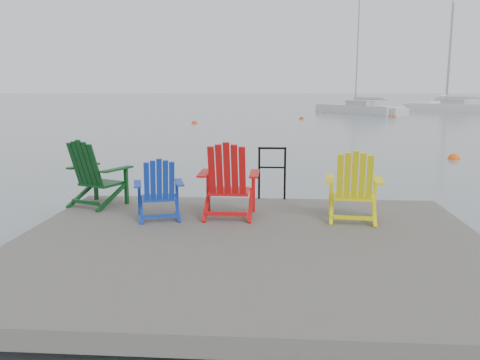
# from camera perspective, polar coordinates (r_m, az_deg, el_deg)

# --- Properties ---
(ground) EXTENTS (400.00, 400.00, 0.00)m
(ground) POSITION_cam_1_polar(r_m,az_deg,el_deg) (6.59, 1.07, -10.99)
(ground) COLOR slate
(ground) RESTS_ON ground
(dock) EXTENTS (6.00, 5.00, 1.40)m
(dock) POSITION_cam_1_polar(r_m,az_deg,el_deg) (6.47, 1.08, -8.12)
(dock) COLOR #2A2825
(dock) RESTS_ON ground
(handrail) EXTENTS (0.48, 0.04, 0.90)m
(handrail) POSITION_cam_1_polar(r_m,az_deg,el_deg) (8.68, 3.62, 1.36)
(handrail) COLOR black
(handrail) RESTS_ON dock
(chair_green) EXTENTS (1.04, 1.00, 1.07)m
(chair_green) POSITION_cam_1_polar(r_m,az_deg,el_deg) (8.48, -15.97, 0.74)
(chair_green) COLOR #093612
(chair_green) RESTS_ON dock
(chair_blue) EXTENTS (0.83, 0.79, 0.89)m
(chair_blue) POSITION_cam_1_polar(r_m,az_deg,el_deg) (7.45, -9.09, -0.97)
(chair_blue) COLOR #0F2FA0
(chair_blue) RESTS_ON dock
(chair_red) EXTENTS (0.88, 0.82, 1.11)m
(chair_red) POSITION_cam_1_polar(r_m,az_deg,el_deg) (7.44, -1.31, 0.00)
(chair_red) COLOR red
(chair_red) RESTS_ON dock
(chair_yellow) EXTENTS (0.88, 0.82, 1.02)m
(chair_yellow) POSITION_cam_1_polar(r_m,az_deg,el_deg) (7.42, 12.66, -0.64)
(chair_yellow) COLOR yellow
(chair_yellow) RESTS_ON dock
(sailboat_near) EXTENTS (7.00, 8.57, 12.18)m
(sailboat_near) POSITION_cam_1_polar(r_m,az_deg,el_deg) (47.66, 13.20, 7.65)
(sailboat_near) COLOR #BCBBC0
(sailboat_near) RESTS_ON ground
(sailboat_mid) EXTENTS (6.33, 9.32, 12.64)m
(sailboat_mid) POSITION_cam_1_polar(r_m,az_deg,el_deg) (65.38, 21.98, 7.85)
(sailboat_mid) COLOR white
(sailboat_mid) RESTS_ON ground
(sailboat_far) EXTENTS (7.30, 6.25, 10.69)m
(sailboat_far) POSITION_cam_1_polar(r_m,az_deg,el_deg) (54.80, 22.56, 7.46)
(sailboat_far) COLOR silver
(sailboat_far) RESTS_ON ground
(buoy_a) EXTENTS (0.39, 0.39, 0.39)m
(buoy_a) POSITION_cam_1_polar(r_m,az_deg,el_deg) (18.68, 22.87, 2.18)
(buoy_a) COLOR #F2560E
(buoy_a) RESTS_ON ground
(buoy_b) EXTENTS (0.39, 0.39, 0.39)m
(buoy_b) POSITION_cam_1_polar(r_m,az_deg,el_deg) (34.43, -5.12, 6.35)
(buoy_b) COLOR #F1400E
(buoy_b) RESTS_ON ground
(buoy_c) EXTENTS (0.38, 0.38, 0.38)m
(buoy_c) POSITION_cam_1_polar(r_m,az_deg,el_deg) (43.29, 16.90, 6.76)
(buoy_c) COLOR #EF470E
(buoy_c) RESTS_ON ground
(buoy_d) EXTENTS (0.36, 0.36, 0.36)m
(buoy_d) POSITION_cam_1_polar(r_m,az_deg,el_deg) (39.24, 6.93, 6.80)
(buoy_d) COLOR red
(buoy_d) RESTS_ON ground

